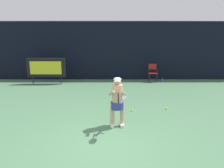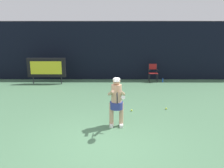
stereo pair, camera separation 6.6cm
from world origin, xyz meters
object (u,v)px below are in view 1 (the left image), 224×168
at_px(water_bottle, 162,80).
at_px(tennis_ball_loose, 132,110).
at_px(tennis_player, 117,100).
at_px(tennis_racket, 118,98).
at_px(scoreboard, 46,68).
at_px(tennis_ball_spare, 166,108).
at_px(umpire_chair, 152,72).

xyz_separation_m(water_bottle, tennis_ball_loose, (-2.32, -5.12, -0.09)).
bearing_deg(tennis_player, tennis_racket, -89.33).
distance_m(scoreboard, tennis_ball_spare, 7.46).
xyz_separation_m(umpire_chair, tennis_ball_spare, (-0.42, -5.11, -0.58)).
bearing_deg(tennis_racket, tennis_player, 103.23).
height_order(scoreboard, tennis_racket, scoreboard).
bearing_deg(umpire_chair, water_bottle, -19.03).
bearing_deg(umpire_chair, tennis_player, -109.33).
distance_m(water_bottle, tennis_player, 7.09).
distance_m(tennis_racket, tennis_ball_spare, 3.08).
bearing_deg(tennis_player, tennis_ball_spare, 38.68).
distance_m(scoreboard, water_bottle, 6.93).
relative_size(water_bottle, tennis_player, 0.17).
bearing_deg(tennis_racket, umpire_chair, 84.92).
height_order(tennis_player, tennis_ball_spare, tennis_player).
height_order(umpire_chair, tennis_racket, tennis_racket).
distance_m(umpire_chair, tennis_racket, 7.67).
height_order(scoreboard, tennis_ball_spare, scoreboard).
xyz_separation_m(water_bottle, tennis_ball_spare, (-0.99, -4.91, -0.09)).
bearing_deg(tennis_ball_spare, umpire_chair, 85.29).
height_order(scoreboard, tennis_ball_loose, scoreboard).
height_order(water_bottle, tennis_ball_spare, water_bottle).
height_order(umpire_chair, tennis_ball_spare, umpire_chair).
bearing_deg(tennis_ball_loose, umpire_chair, 71.81).
bearing_deg(umpire_chair, tennis_ball_loose, -108.19).
xyz_separation_m(umpire_chair, tennis_player, (-2.33, -6.63, 0.22)).
height_order(water_bottle, tennis_ball_loose, water_bottle).
bearing_deg(scoreboard, tennis_player, -56.62).
bearing_deg(water_bottle, scoreboard, -176.65).
relative_size(umpire_chair, tennis_ball_loose, 15.88).
distance_m(water_bottle, tennis_racket, 7.72).
xyz_separation_m(scoreboard, tennis_racket, (3.98, -6.69, 0.14)).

